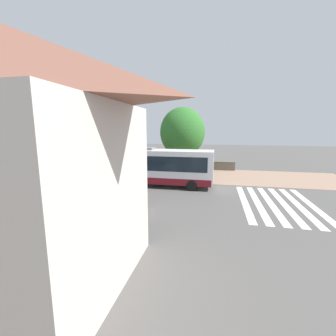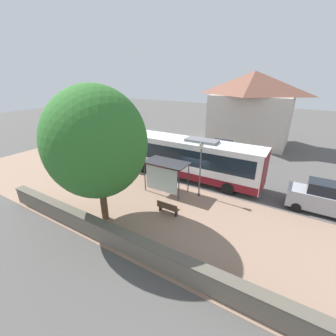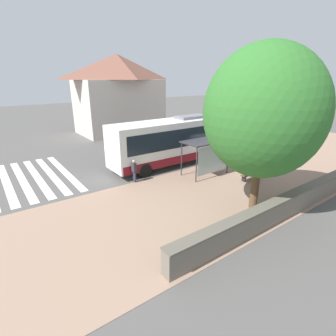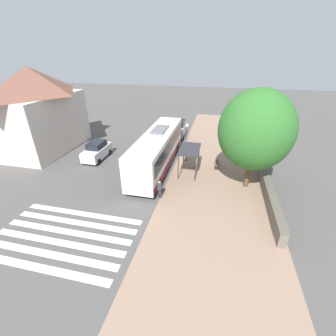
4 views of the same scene
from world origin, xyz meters
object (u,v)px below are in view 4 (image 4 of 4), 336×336
at_px(bench, 217,163).
at_px(street_lamp_near, 187,138).
at_px(pedestrian, 160,188).
at_px(parked_car_far_lane, 97,151).
at_px(shade_tree, 256,130).
at_px(bus_shelter, 191,153).
at_px(bus, 158,149).
at_px(parked_car_behind_bus, 179,128).

relative_size(bench, street_lamp_near, 0.36).
xyz_separation_m(pedestrian, parked_car_far_lane, (8.70, -5.81, 0.02)).
xyz_separation_m(bench, street_lamp_near, (3.38, -0.78, 2.12)).
bearing_deg(pedestrian, shade_tree, -153.71).
relative_size(bus_shelter, bench, 2.17).
bearing_deg(pedestrian, street_lamp_near, -97.69).
bearing_deg(bus_shelter, bus, -9.14).
relative_size(parked_car_behind_bus, parked_car_far_lane, 1.03).
relative_size(pedestrian, parked_car_behind_bus, 0.38).
relative_size(bus_shelter, street_lamp_near, 0.77).
bearing_deg(pedestrian, parked_car_behind_bus, -85.40).
bearing_deg(bench, shade_tree, 129.19).
xyz_separation_m(shade_tree, parked_car_behind_bus, (8.25, -12.00, -4.09)).
relative_size(bus_shelter, pedestrian, 2.13).
xyz_separation_m(parked_car_behind_bus, parked_car_far_lane, (7.45, 9.65, -0.11)).
height_order(bus_shelter, street_lamp_near, street_lamp_near).
height_order(bus, street_lamp_near, street_lamp_near).
relative_size(bench, parked_car_far_lane, 0.39).
relative_size(street_lamp_near, parked_car_far_lane, 1.08).
bearing_deg(pedestrian, parked_car_far_lane, -33.75).
bearing_deg(bus, pedestrian, 106.52).
bearing_deg(parked_car_behind_bus, street_lamp_near, 105.68).
bearing_deg(parked_car_behind_bus, shade_tree, 124.49).
height_order(bus, parked_car_far_lane, bus).
relative_size(pedestrian, shade_tree, 0.19).
distance_m(bus_shelter, street_lamp_near, 2.72).
xyz_separation_m(bus_shelter, bench, (-2.54, -1.77, -1.66)).
height_order(street_lamp_near, parked_car_behind_bus, street_lamp_near).
height_order(bench, street_lamp_near, street_lamp_near).
xyz_separation_m(bus_shelter, street_lamp_near, (0.84, -2.55, 0.46)).
xyz_separation_m(pedestrian, street_lamp_near, (-1.01, -7.45, 1.67)).
bearing_deg(bus, shade_tree, 166.98).
distance_m(bus, pedestrian, 5.78).
distance_m(bus_shelter, bench, 3.52).
height_order(pedestrian, street_lamp_near, street_lamp_near).
xyz_separation_m(bench, parked_car_behind_bus, (5.63, -8.80, 0.58)).
distance_m(shade_tree, parked_car_behind_bus, 15.13).
bearing_deg(parked_car_behind_bus, bench, 122.63).
distance_m(parked_car_behind_bus, parked_car_far_lane, 12.19).
relative_size(bus, shade_tree, 1.48).
bearing_deg(parked_car_far_lane, street_lamp_near, -170.44).
distance_m(street_lamp_near, parked_car_far_lane, 9.98).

